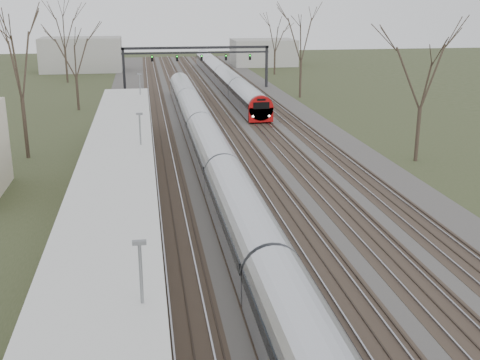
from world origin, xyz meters
name	(u,v)px	position (x,y,z in m)	size (l,w,h in m)	color
track_bed	(225,132)	(0.26, 55.00, 0.06)	(24.00, 160.00, 0.22)	#474442
platform	(123,186)	(-9.05, 37.50, 0.50)	(3.50, 69.00, 1.00)	#9E9B93
canopy	(118,152)	(-9.05, 32.99, 3.93)	(4.10, 50.00, 3.11)	slate
signal_gantry	(196,55)	(0.29, 84.99, 4.91)	(21.00, 0.59, 6.08)	black
tree_west_far	(18,59)	(-17.00, 48.00, 8.02)	(5.50, 5.50, 11.33)	#2D231C
tree_east_far	(423,70)	(14.00, 42.00, 7.29)	(5.00, 5.00, 10.30)	#2D231C
train_near	(211,150)	(-2.50, 42.41, 1.48)	(2.62, 75.21, 3.05)	#B5B8C0
train_far	(223,76)	(4.50, 88.13, 1.48)	(2.62, 60.21, 3.05)	#B5B8C0
passenger	(135,346)	(-8.04, 15.46, 1.78)	(0.57, 0.37, 1.55)	navy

